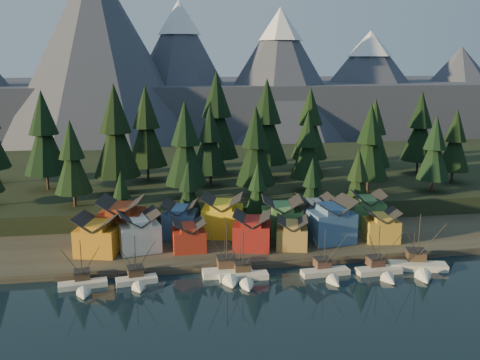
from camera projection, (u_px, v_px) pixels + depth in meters
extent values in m
plane|color=black|center=(273.00, 300.00, 95.21)|extent=(500.00, 500.00, 0.00)
cube|color=#312C23|center=(238.00, 228.00, 133.58)|extent=(400.00, 50.00, 1.50)
cube|color=black|center=(215.00, 177.00, 181.25)|extent=(420.00, 100.00, 6.00)
cube|color=#483E33|center=(255.00, 263.00, 111.00)|extent=(80.00, 4.00, 1.00)
cube|color=#4C5162|center=(186.00, 106.00, 323.11)|extent=(560.00, 160.00, 30.00)
cone|color=#4C5162|center=(97.00, 54.00, 251.68)|extent=(100.00, 100.00, 90.00)
cone|color=#4C5162|center=(180.00, 72.00, 277.29)|extent=(80.00, 80.00, 72.00)
cone|color=white|center=(179.00, 17.00, 271.33)|extent=(22.40, 22.40, 17.28)
cone|color=#4C5162|center=(279.00, 76.00, 274.06)|extent=(84.00, 84.00, 68.00)
cone|color=white|center=(280.00, 24.00, 268.43)|extent=(23.52, 23.52, 16.32)
cone|color=#4C5162|center=(368.00, 84.00, 299.23)|extent=(92.00, 92.00, 58.00)
cone|color=white|center=(370.00, 44.00, 294.43)|extent=(25.76, 25.76, 13.92)
cone|color=#4C5162|center=(458.00, 90.00, 317.27)|extent=(88.00, 88.00, 50.00)
cube|color=beige|center=(83.00, 285.00, 100.61)|extent=(9.26, 4.00, 1.43)
cone|color=beige|center=(84.00, 296.00, 96.04)|extent=(3.11, 3.43, 2.69)
cube|color=black|center=(83.00, 288.00, 100.73)|extent=(9.49, 4.08, 0.31)
cube|color=#423323|center=(82.00, 275.00, 101.83)|extent=(3.24, 3.09, 1.61)
cube|color=black|center=(82.00, 271.00, 101.63)|extent=(3.44, 3.29, 0.18)
cylinder|color=black|center=(81.00, 261.00, 100.09)|extent=(0.16, 0.16, 8.06)
cylinder|color=black|center=(81.00, 266.00, 103.28)|extent=(0.13, 0.13, 3.94)
cube|color=beige|center=(137.00, 281.00, 102.48)|extent=(8.11, 3.88, 1.47)
cone|color=beige|center=(140.00, 290.00, 98.51)|extent=(3.12, 3.04, 2.76)
cube|color=black|center=(137.00, 284.00, 102.60)|extent=(8.31, 3.95, 0.32)
cube|color=#483626|center=(135.00, 272.00, 103.50)|extent=(3.32, 3.16, 1.65)
cube|color=black|center=(135.00, 267.00, 103.30)|extent=(3.53, 3.37, 0.18)
cylinder|color=black|center=(135.00, 257.00, 101.87)|extent=(0.17, 0.17, 8.27)
cylinder|color=black|center=(134.00, 262.00, 104.72)|extent=(0.13, 0.13, 4.04)
cube|color=silver|center=(227.00, 274.00, 105.95)|extent=(9.88, 3.37, 1.74)
cone|color=silver|center=(232.00, 285.00, 100.76)|extent=(3.30, 3.40, 3.26)
cube|color=black|center=(227.00, 277.00, 106.10)|extent=(10.12, 3.42, 0.38)
cube|color=brown|center=(226.00, 262.00, 107.32)|extent=(3.51, 3.30, 1.96)
cube|color=black|center=(226.00, 257.00, 107.08)|extent=(3.73, 3.52, 0.22)
cylinder|color=black|center=(227.00, 245.00, 105.29)|extent=(0.20, 0.20, 9.78)
cylinder|color=black|center=(225.00, 252.00, 108.95)|extent=(0.15, 0.15, 4.78)
cube|color=silver|center=(244.00, 277.00, 104.40)|extent=(9.67, 2.97, 1.52)
cone|color=silver|center=(248.00, 288.00, 99.30)|extent=(2.89, 3.32, 2.85)
cube|color=black|center=(244.00, 280.00, 104.53)|extent=(9.90, 3.02, 0.33)
cube|color=#483926|center=(242.00, 267.00, 105.78)|extent=(3.08, 2.89, 1.71)
cube|color=black|center=(242.00, 262.00, 105.58)|extent=(3.27, 3.08, 0.19)
cylinder|color=black|center=(243.00, 252.00, 103.88)|extent=(0.17, 0.17, 8.56)
cylinder|color=black|center=(241.00, 257.00, 107.42)|extent=(0.13, 0.13, 4.18)
cube|color=beige|center=(325.00, 273.00, 106.43)|extent=(9.82, 3.42, 1.48)
cone|color=beige|center=(336.00, 284.00, 101.40)|extent=(2.99, 3.48, 2.77)
cube|color=black|center=(325.00, 276.00, 106.55)|extent=(10.06, 3.49, 0.32)
cube|color=brown|center=(322.00, 263.00, 107.80)|extent=(3.14, 2.96, 1.66)
cube|color=black|center=(322.00, 259.00, 107.60)|extent=(3.33, 3.16, 0.18)
cylinder|color=black|center=(325.00, 249.00, 105.94)|extent=(0.17, 0.17, 8.30)
cylinder|color=black|center=(319.00, 254.00, 109.42)|extent=(0.13, 0.13, 4.06)
cube|color=beige|center=(379.00, 272.00, 107.14)|extent=(9.24, 3.41, 1.56)
cone|color=beige|center=(391.00, 281.00, 102.38)|extent=(3.08, 3.26, 2.92)
cube|color=black|center=(378.00, 274.00, 107.27)|extent=(9.47, 3.47, 0.34)
cube|color=#492F27|center=(375.00, 261.00, 108.40)|extent=(3.27, 3.08, 1.75)
cube|color=black|center=(376.00, 257.00, 108.19)|extent=(3.47, 3.29, 0.19)
cylinder|color=black|center=(379.00, 246.00, 106.56)|extent=(0.18, 0.18, 8.76)
cylinder|color=black|center=(371.00, 252.00, 109.90)|extent=(0.14, 0.14, 4.28)
cube|color=beige|center=(418.00, 267.00, 109.23)|extent=(11.96, 6.16, 1.81)
cone|color=beige|center=(425.00, 279.00, 103.11)|extent=(4.26, 4.64, 3.39)
cube|color=black|center=(417.00, 270.00, 109.37)|extent=(12.24, 6.28, 0.40)
cube|color=#493727|center=(416.00, 256.00, 110.88)|extent=(4.35, 4.19, 2.03)
cube|color=black|center=(416.00, 250.00, 110.64)|extent=(4.63, 4.46, 0.23)
cylinder|color=black|center=(419.00, 239.00, 108.61)|extent=(0.20, 0.20, 10.17)
cylinder|color=black|center=(414.00, 244.00, 112.85)|extent=(0.16, 0.16, 4.97)
cube|color=#C67E1B|center=(98.00, 241.00, 113.20)|extent=(10.11, 9.36, 5.83)
cube|color=#C67E1B|center=(97.00, 225.00, 112.44)|extent=(6.38, 8.23, 1.19)
cube|color=silver|center=(139.00, 236.00, 115.45)|extent=(9.83, 9.11, 6.09)
cube|color=silver|center=(138.00, 220.00, 114.66)|extent=(6.09, 8.16, 1.19)
cube|color=maroon|center=(189.00, 240.00, 115.64)|extent=(7.16, 6.72, 4.60)
cube|color=maroon|center=(189.00, 227.00, 115.04)|extent=(4.05, 6.46, 0.97)
cube|color=maroon|center=(252.00, 236.00, 116.64)|extent=(9.44, 8.78, 5.58)
cube|color=maroon|center=(252.00, 221.00, 115.91)|extent=(5.96, 7.73, 1.11)
cube|color=olive|center=(292.00, 237.00, 117.19)|extent=(7.99, 7.99, 4.71)
cube|color=olive|center=(292.00, 225.00, 116.58)|extent=(5.08, 7.15, 0.93)
cube|color=#3C608F|center=(330.00, 226.00, 121.07)|extent=(10.35, 9.02, 7.01)
cube|color=#3C608F|center=(331.00, 209.00, 120.17)|extent=(6.07, 8.39, 1.34)
cube|color=#B98F2F|center=(381.00, 230.00, 121.66)|extent=(7.87, 7.07, 4.99)
cube|color=#B98F2F|center=(382.00, 217.00, 121.01)|extent=(4.62, 6.60, 1.02)
cube|color=maroon|center=(122.00, 227.00, 120.13)|extent=(10.84, 9.99, 7.38)
cube|color=maroon|center=(121.00, 208.00, 119.18)|extent=(6.61, 9.06, 1.33)
cube|color=#3D6291|center=(180.00, 224.00, 124.21)|extent=(8.94, 8.59, 6.08)
cube|color=#3D6291|center=(180.00, 209.00, 123.44)|extent=(5.63, 7.66, 1.05)
cube|color=yellow|center=(223.00, 221.00, 125.18)|extent=(10.64, 9.63, 6.82)
cube|color=yellow|center=(222.00, 205.00, 124.30)|extent=(6.63, 8.53, 1.28)
cube|color=#488548|center=(281.00, 222.00, 125.21)|extent=(9.86, 8.52, 6.30)
cube|color=#488548|center=(282.00, 207.00, 124.39)|extent=(5.86, 7.82, 1.26)
cube|color=beige|center=(315.00, 219.00, 128.12)|extent=(8.38, 7.53, 6.28)
cube|color=beige|center=(315.00, 204.00, 127.32)|extent=(4.75, 7.22, 1.14)
cube|color=#447A42|center=(367.00, 214.00, 131.57)|extent=(8.93, 8.52, 6.37)
cube|color=#447A42|center=(368.00, 200.00, 130.76)|extent=(5.42, 7.81, 1.10)
cylinder|color=#332319|center=(48.00, 181.00, 150.98)|extent=(0.70, 0.70, 4.92)
cone|color=black|center=(45.00, 144.00, 148.65)|extent=(12.04, 12.04, 16.96)
cone|color=black|center=(42.00, 112.00, 146.75)|extent=(8.21, 8.21, 12.31)
cylinder|color=#332319|center=(75.00, 199.00, 133.41)|extent=(0.70, 0.70, 3.83)
cone|color=black|center=(72.00, 166.00, 131.60)|extent=(9.37, 9.37, 13.21)
cone|color=black|center=(71.00, 139.00, 130.12)|extent=(6.39, 6.39, 9.58)
cylinder|color=#332319|center=(118.00, 184.00, 146.39)|extent=(0.70, 0.70, 5.27)
cone|color=black|center=(116.00, 143.00, 143.90)|extent=(12.88, 12.88, 18.14)
cone|color=black|center=(114.00, 108.00, 141.87)|extent=(8.78, 8.78, 13.17)
cylinder|color=#332319|center=(148.00, 173.00, 162.12)|extent=(0.70, 0.70, 5.05)
cone|color=black|center=(147.00, 137.00, 159.74)|extent=(12.34, 12.34, 17.39)
cone|color=black|center=(146.00, 107.00, 157.79)|extent=(8.41, 8.41, 12.62)
cylinder|color=#332319|center=(186.00, 191.00, 139.67)|extent=(0.70, 0.70, 4.57)
cone|color=black|center=(186.00, 154.00, 137.52)|extent=(11.18, 11.18, 15.76)
cone|color=black|center=(185.00, 123.00, 135.74)|extent=(7.62, 7.62, 11.44)
cylinder|color=#332319|center=(211.00, 179.00, 155.43)|extent=(0.70, 0.70, 4.13)
cone|color=black|center=(210.00, 149.00, 153.48)|extent=(10.11, 10.11, 14.24)
cone|color=black|center=(210.00, 123.00, 151.88)|extent=(6.89, 6.89, 10.34)
cylinder|color=#332319|center=(255.00, 191.00, 140.61)|extent=(0.70, 0.70, 4.33)
cone|color=black|center=(256.00, 156.00, 138.57)|extent=(10.58, 10.58, 14.91)
cone|color=black|center=(256.00, 126.00, 136.90)|extent=(7.21, 7.21, 10.82)
cylinder|color=#332319|center=(266.00, 170.00, 164.88)|extent=(0.70, 0.70, 5.39)
cone|color=black|center=(266.00, 133.00, 162.33)|extent=(13.18, 13.18, 18.57)
cone|color=black|center=(267.00, 101.00, 160.25)|extent=(8.98, 8.98, 13.47)
cylinder|color=#332319|center=(307.00, 184.00, 149.92)|extent=(0.70, 0.70, 3.92)
cone|color=black|center=(307.00, 154.00, 148.08)|extent=(9.58, 9.58, 13.50)
cone|color=black|center=(308.00, 129.00, 146.56)|extent=(6.53, 6.53, 9.80)
cylinder|color=#332319|center=(309.00, 165.00, 175.16)|extent=(0.70, 0.70, 4.86)
cone|color=black|center=(310.00, 133.00, 172.87)|extent=(11.88, 11.88, 16.74)
cone|color=black|center=(310.00, 106.00, 170.99)|extent=(8.10, 8.10, 12.15)
cylinder|color=#332319|center=(368.00, 185.00, 147.59)|extent=(0.70, 0.70, 4.33)
cone|color=black|center=(369.00, 151.00, 145.55)|extent=(10.58, 10.58, 14.91)
cone|color=black|center=(371.00, 123.00, 143.87)|extent=(7.22, 7.22, 10.82)
cylinder|color=#332319|center=(372.00, 172.00, 164.26)|extent=(0.70, 0.70, 4.38)
cone|color=black|center=(374.00, 142.00, 162.19)|extent=(10.70, 10.70, 15.08)
cone|color=black|center=(375.00, 116.00, 160.50)|extent=(7.30, 7.30, 10.94)
cylinder|color=#332319|center=(432.00, 185.00, 148.56)|extent=(0.70, 0.70, 3.76)
cone|color=black|center=(434.00, 156.00, 146.79)|extent=(9.19, 9.19, 12.95)
cone|color=black|center=(436.00, 132.00, 145.33)|extent=(6.27, 6.27, 9.40)
cylinder|color=#332319|center=(417.00, 166.00, 172.84)|extent=(0.70, 0.70, 4.66)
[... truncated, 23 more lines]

